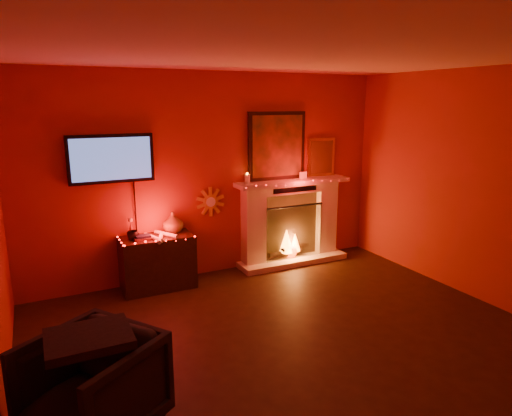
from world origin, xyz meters
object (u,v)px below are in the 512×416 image
at_px(fireplace, 290,214).
at_px(console_table, 158,259).
at_px(tv, 111,159).
at_px(armchair, 93,387).
at_px(sunburst_clock, 210,202).

distance_m(fireplace, console_table, 2.02).
relative_size(fireplace, tv, 1.76).
bearing_deg(console_table, armchair, -114.38).
height_order(sunburst_clock, console_table, sunburst_clock).
height_order(fireplace, tv, fireplace).
height_order(tv, sunburst_clock, tv).
bearing_deg(armchair, tv, 132.09).
height_order(fireplace, sunburst_clock, fireplace).
bearing_deg(sunburst_clock, armchair, -125.82).
bearing_deg(fireplace, armchair, -140.72).
relative_size(tv, sunburst_clock, 3.10).
distance_m(console_table, armchair, 2.62).
height_order(tv, armchair, tv).
bearing_deg(tv, sunburst_clock, 1.24).
relative_size(tv, console_table, 1.31).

